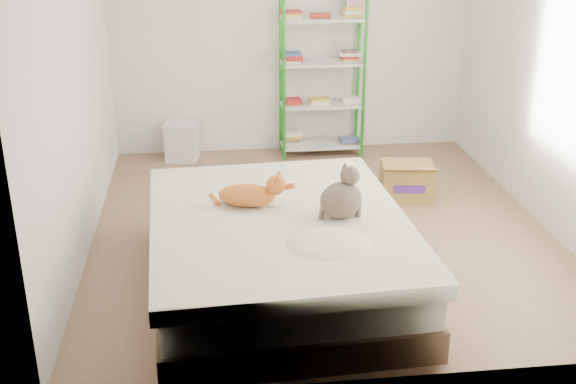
{
  "coord_description": "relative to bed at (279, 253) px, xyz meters",
  "views": [
    {
      "loc": [
        -0.92,
        -5.51,
        2.62
      ],
      "look_at": [
        -0.36,
        -0.69,
        0.62
      ],
      "focal_mm": 45.0,
      "sensor_mm": 36.0,
      "label": 1
    }
  ],
  "objects": [
    {
      "name": "shelf_unit",
      "position": [
        0.77,
        2.87,
        0.57
      ],
      "size": [
        0.91,
        0.36,
        1.74
      ],
      "color": "green",
      "rests_on": "ground"
    },
    {
      "name": "grey_cat",
      "position": [
        0.43,
        -0.05,
        0.46
      ],
      "size": [
        0.39,
        0.35,
        0.37
      ],
      "primitive_type": null,
      "rotation": [
        0.0,
        0.0,
        1.88
      ],
      "color": "gray",
      "rests_on": "bed"
    },
    {
      "name": "bed",
      "position": [
        0.0,
        0.0,
        0.0
      ],
      "size": [
        1.87,
        2.28,
        0.56
      ],
      "rotation": [
        0.0,
        0.0,
        0.05
      ],
      "color": "brown",
      "rests_on": "ground"
    },
    {
      "name": "orange_cat",
      "position": [
        -0.2,
        0.23,
        0.38
      ],
      "size": [
        0.54,
        0.36,
        0.2
      ],
      "primitive_type": null,
      "rotation": [
        0.0,
        0.0,
        -0.21
      ],
      "color": "orange",
      "rests_on": "bed"
    },
    {
      "name": "cardboard_box",
      "position": [
        1.36,
        1.53,
        -0.11
      ],
      "size": [
        0.52,
        0.51,
        0.38
      ],
      "rotation": [
        0.0,
        0.0,
        -0.15
      ],
      "color": "#AE8D48",
      "rests_on": "ground"
    },
    {
      "name": "white_bin",
      "position": [
        -0.74,
        2.84,
        -0.08
      ],
      "size": [
        0.4,
        0.37,
        0.4
      ],
      "rotation": [
        0.0,
        0.0,
        -0.19
      ],
      "color": "silver",
      "rests_on": "ground"
    },
    {
      "name": "room",
      "position": [
        0.46,
        0.99,
        1.02
      ],
      "size": [
        3.81,
        4.21,
        2.61
      ],
      "color": "#8B6F57",
      "rests_on": "ground"
    }
  ]
}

